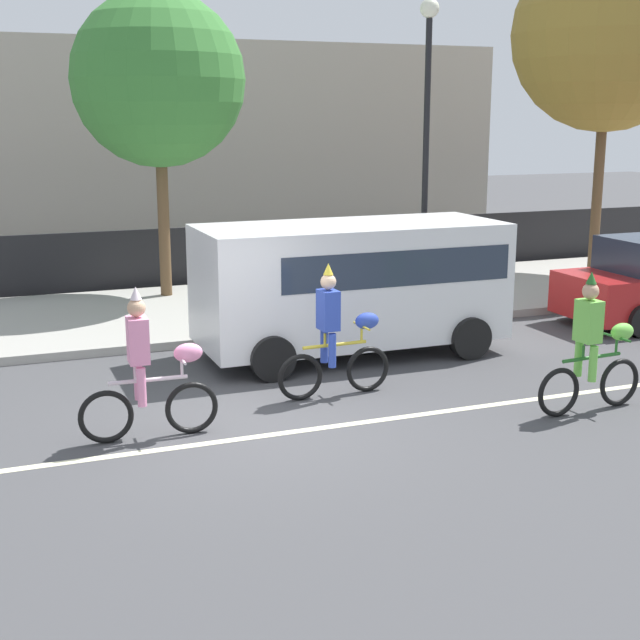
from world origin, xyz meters
TOP-DOWN VIEW (x-y plane):
  - ground_plane at (0.00, 0.00)m, footprint 80.00×80.00m
  - road_centre_line at (0.00, -0.50)m, footprint 36.00×0.14m
  - sidewalk_curb at (0.00, 6.50)m, footprint 60.00×5.00m
  - fence_line at (0.00, 9.40)m, footprint 40.00×0.08m
  - building_backdrop at (-1.85, 18.00)m, footprint 28.00×8.00m
  - parade_cyclist_pink at (-1.31, -0.05)m, footprint 1.72×0.50m
  - parade_cyclist_cobalt at (1.46, 0.69)m, footprint 1.72×0.50m
  - parade_cyclist_lime at (4.40, -1.18)m, footprint 1.72×0.50m
  - parked_van_white at (2.63, 2.70)m, footprint 5.00×2.22m
  - street_lamp_post at (5.07, 4.91)m, footprint 0.36×0.36m
  - street_tree_near_lamp at (10.75, 6.90)m, footprint 4.40×4.40m
  - street_tree_far_corner at (0.58, 8.02)m, footprint 3.53×3.53m

SIDE VIEW (x-z plane):
  - ground_plane at x=0.00m, z-range 0.00..0.00m
  - road_centre_line at x=0.00m, z-range 0.00..0.01m
  - sidewalk_curb at x=0.00m, z-range 0.00..0.15m
  - fence_line at x=0.00m, z-range 0.00..1.40m
  - parade_cyclist_pink at x=-1.31m, z-range -0.12..1.80m
  - parade_cyclist_cobalt at x=1.46m, z-range -0.12..1.80m
  - parade_cyclist_lime at x=4.40m, z-range -0.12..1.80m
  - parked_van_white at x=2.63m, z-range 0.19..2.37m
  - building_backdrop at x=-1.85m, z-range 0.00..5.92m
  - street_lamp_post at x=5.07m, z-range 1.06..6.92m
  - street_tree_far_corner at x=0.58m, z-range 1.48..7.70m
  - street_tree_near_lamp at x=10.75m, z-range 1.81..9.55m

